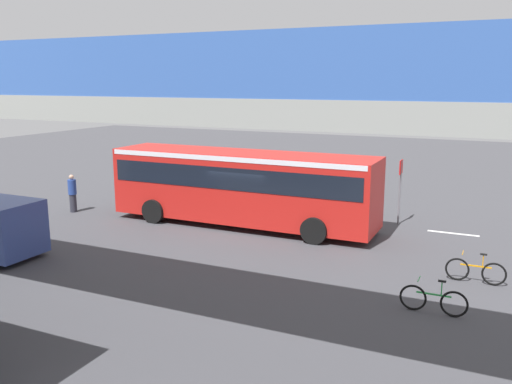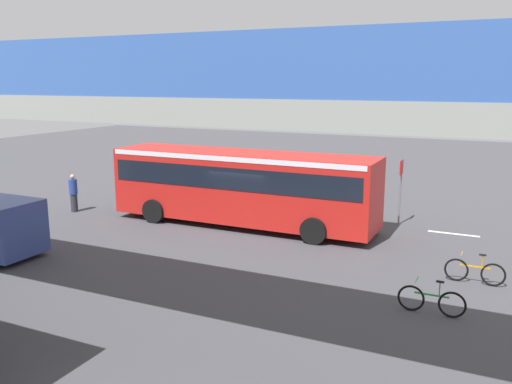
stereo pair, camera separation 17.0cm
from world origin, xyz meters
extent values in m
plane|color=#424247|center=(0.00, 0.00, 0.00)|extent=(80.00, 80.00, 0.00)
cube|color=red|center=(0.37, -0.27, 1.72)|extent=(11.50, 2.55, 2.86)
cube|color=black|center=(0.37, -0.27, 2.23)|extent=(11.04, 2.59, 0.90)
cube|color=white|center=(0.37, -0.27, 3.03)|extent=(11.27, 2.58, 0.20)
cube|color=black|center=(6.13, -0.27, 2.06)|extent=(0.04, 2.24, 1.20)
cylinder|color=black|center=(4.05, 1.01, 0.52)|extent=(1.04, 0.30, 1.04)
cylinder|color=black|center=(4.05, -1.54, 0.52)|extent=(1.04, 0.30, 1.04)
cylinder|color=black|center=(-3.31, 1.01, 0.52)|extent=(1.04, 0.30, 1.04)
cylinder|color=black|center=(-3.31, -1.54, 0.52)|extent=(1.04, 0.30, 1.04)
cylinder|color=black|center=(5.53, 6.24, 0.34)|extent=(0.68, 0.22, 0.68)
torus|color=black|center=(-7.71, 5.63, 0.36)|extent=(0.72, 0.06, 0.72)
torus|color=black|center=(-8.76, 5.63, 0.36)|extent=(0.72, 0.06, 0.72)
cube|color=green|center=(-8.23, 5.63, 0.54)|extent=(0.89, 0.04, 0.04)
cylinder|color=green|center=(-8.42, 5.63, 0.74)|extent=(0.03, 0.03, 0.40)
cube|color=black|center=(-8.42, 5.63, 0.94)|extent=(0.20, 0.08, 0.04)
cylinder|color=green|center=(-7.84, 5.63, 0.91)|extent=(0.02, 0.44, 0.02)
torus|color=black|center=(-8.59, 2.76, 0.36)|extent=(0.72, 0.06, 0.72)
torus|color=black|center=(-9.64, 2.76, 0.36)|extent=(0.72, 0.06, 0.72)
cube|color=orange|center=(-9.12, 2.76, 0.54)|extent=(0.89, 0.04, 0.04)
cylinder|color=orange|center=(-9.31, 2.76, 0.74)|extent=(0.03, 0.03, 0.40)
cube|color=black|center=(-9.31, 2.76, 0.94)|extent=(0.20, 0.08, 0.04)
cylinder|color=orange|center=(-8.72, 2.76, 0.91)|extent=(0.02, 0.44, 0.02)
cylinder|color=#2D2D38|center=(8.66, 0.97, 0.42)|extent=(0.32, 0.32, 0.85)
cylinder|color=navy|center=(8.66, 0.97, 1.20)|extent=(0.38, 0.38, 0.70)
sphere|color=tan|center=(8.66, 0.97, 1.68)|extent=(0.22, 0.22, 0.22)
cylinder|color=slate|center=(-5.69, -3.28, 1.40)|extent=(0.08, 0.08, 2.80)
cube|color=red|center=(-5.69, -3.28, 2.50)|extent=(0.04, 0.60, 0.60)
cube|color=silver|center=(-8.00, -2.74, 0.00)|extent=(2.00, 0.20, 0.01)
cube|color=silver|center=(-4.00, -2.74, 0.00)|extent=(2.00, 0.20, 0.01)
cube|color=silver|center=(0.00, -2.74, 0.00)|extent=(2.00, 0.20, 0.01)
cube|color=silver|center=(4.00, -2.74, 0.00)|extent=(2.00, 0.20, 0.01)
cube|color=silver|center=(8.00, -2.74, 0.00)|extent=(2.00, 0.20, 0.01)
cube|color=gray|center=(0.00, 10.32, 5.55)|extent=(29.83, 2.60, 0.50)
cube|color=#3359A5|center=(0.00, 9.07, 6.35)|extent=(29.83, 0.08, 1.10)
cube|color=#3359A5|center=(0.00, 11.57, 6.35)|extent=(29.83, 0.08, 1.10)
camera|label=1|loc=(-9.62, 19.78, 6.10)|focal=37.80mm
camera|label=2|loc=(-9.77, 19.71, 6.10)|focal=37.80mm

